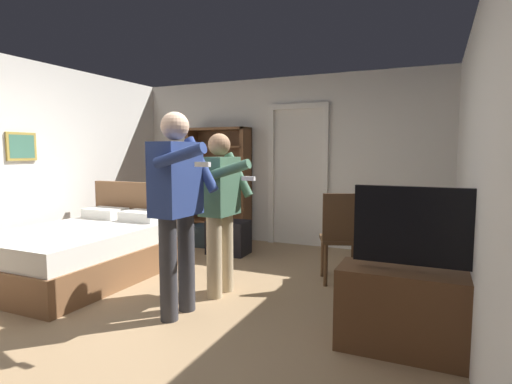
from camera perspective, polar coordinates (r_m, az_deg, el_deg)
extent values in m
plane|color=#997A56|center=(3.88, -12.49, -15.96)|extent=(6.55, 6.55, 0.00)
cube|color=silver|center=(6.31, 3.88, 4.29)|extent=(5.05, 0.12, 2.54)
cube|color=#B2933F|center=(5.64, -30.06, 5.54)|extent=(0.03, 0.38, 0.34)
cube|color=#3D7059|center=(5.63, -29.98, 5.55)|extent=(0.01, 0.32, 0.28)
cube|color=silver|center=(2.91, 29.90, 1.89)|extent=(0.12, 6.20, 2.54)
cube|color=white|center=(6.31, 2.19, 2.08)|extent=(0.08, 0.08, 2.05)
cube|color=white|center=(6.04, 9.70, 1.85)|extent=(0.08, 0.08, 2.05)
cube|color=white|center=(6.18, 5.96, 11.87)|extent=(0.93, 0.08, 0.08)
cube|color=brown|center=(5.02, -23.26, -9.15)|extent=(1.38, 1.98, 0.35)
cube|color=silver|center=(4.96, -23.39, -5.97)|extent=(1.32, 1.92, 0.22)
cube|color=brown|center=(5.63, -16.27, -3.86)|extent=(1.38, 0.08, 1.02)
cube|color=white|center=(5.62, -20.38, -2.76)|extent=(0.50, 0.34, 0.12)
cube|color=white|center=(5.22, -15.60, -3.25)|extent=(0.50, 0.34, 0.12)
cube|color=brown|center=(6.76, -8.91, 1.18)|extent=(0.06, 0.32, 1.79)
cube|color=brown|center=(6.29, -1.42, 0.91)|extent=(0.06, 0.32, 1.79)
cube|color=brown|center=(6.50, -5.38, 8.79)|extent=(1.04, 0.32, 0.04)
cube|color=brown|center=(6.64, -4.67, 1.15)|extent=(1.04, 0.02, 1.79)
cube|color=brown|center=(6.59, -5.26, -4.14)|extent=(0.98, 0.32, 0.03)
cylinder|color=#81CBA7|center=(6.55, -4.79, -3.60)|extent=(0.06, 0.06, 0.10)
cube|color=brown|center=(6.51, -5.30, 1.06)|extent=(0.98, 0.32, 0.03)
cylinder|color=#8AAB3C|center=(6.59, -6.54, 1.78)|extent=(0.08, 0.08, 0.13)
cube|color=brown|center=(6.49, -5.35, 6.33)|extent=(0.98, 0.32, 0.03)
cylinder|color=#B1403C|center=(6.44, -4.51, 6.98)|extent=(0.07, 0.07, 0.12)
cube|color=brown|center=(3.17, 22.12, -15.52)|extent=(1.14, 0.40, 0.59)
cube|color=black|center=(2.99, 22.55, -4.52)|extent=(0.93, 0.05, 0.54)
cube|color=#546FB8|center=(3.02, 22.57, -4.42)|extent=(0.87, 0.01, 0.48)
cylinder|color=#4C331E|center=(4.47, 19.12, -8.71)|extent=(0.08, 0.08, 0.67)
cylinder|color=#4C331E|center=(4.56, 18.99, -12.61)|extent=(0.36, 0.36, 0.03)
cylinder|color=#4C331E|center=(4.40, 19.27, -4.28)|extent=(0.60, 0.60, 0.03)
cube|color=black|center=(4.40, 18.89, -3.92)|extent=(0.35, 0.27, 0.02)
cube|color=black|center=(4.26, 19.05, -2.70)|extent=(0.35, 0.24, 0.09)
cube|color=navy|center=(4.27, 19.05, -2.68)|extent=(0.31, 0.20, 0.07)
cylinder|color=#30432C|center=(4.29, 21.10, -2.84)|extent=(0.06, 0.06, 0.23)
cylinder|color=#30432C|center=(4.27, 21.17, -0.94)|extent=(0.03, 0.03, 0.06)
cylinder|color=#4C331E|center=(4.79, 13.44, -8.94)|extent=(0.04, 0.04, 0.45)
cylinder|color=#4C331E|center=(4.75, 9.34, -8.99)|extent=(0.04, 0.04, 0.45)
cylinder|color=#4C331E|center=(4.47, 14.15, -10.03)|extent=(0.04, 0.04, 0.45)
cylinder|color=#4C331E|center=(4.42, 9.74, -10.11)|extent=(0.04, 0.04, 0.45)
cube|color=#4C331E|center=(4.54, 11.73, -6.52)|extent=(0.54, 0.54, 0.04)
cube|color=#4C331E|center=(4.33, 12.10, -3.50)|extent=(0.41, 0.18, 0.50)
cylinder|color=#333338|center=(3.73, -9.75, -9.67)|extent=(0.15, 0.15, 0.88)
cylinder|color=#333338|center=(3.54, -12.19, -10.55)|extent=(0.15, 0.15, 0.88)
cube|color=navy|center=(3.51, -11.17, 1.81)|extent=(0.28, 0.46, 0.62)
sphere|color=#D8AD8C|center=(3.50, -11.31, 9.05)|extent=(0.24, 0.24, 0.24)
cylinder|color=navy|center=(3.65, -7.69, 3.82)|extent=(0.35, 0.11, 0.50)
cylinder|color=navy|center=(3.16, -10.71, 5.02)|extent=(0.47, 0.11, 0.21)
cube|color=white|center=(3.01, -7.49, 3.86)|extent=(0.12, 0.04, 0.04)
cylinder|color=tan|center=(4.19, -4.25, -8.42)|extent=(0.15, 0.15, 0.80)
cylinder|color=tan|center=(4.01, -5.88, -9.08)|extent=(0.15, 0.15, 0.80)
cube|color=#3F664C|center=(3.99, -5.13, 0.83)|extent=(0.28, 0.40, 0.57)
sphere|color=#936B4C|center=(3.97, -5.18, 6.64)|extent=(0.22, 0.22, 0.22)
cylinder|color=#3F664C|center=(4.12, -2.46, 2.41)|extent=(0.32, 0.11, 0.46)
cylinder|color=#3F664C|center=(3.67, -3.99, 3.05)|extent=(0.46, 0.11, 0.21)
cube|color=white|center=(3.54, -1.07, 1.90)|extent=(0.12, 0.04, 0.04)
cube|color=black|center=(5.70, -3.88, -6.34)|extent=(0.56, 0.39, 0.47)
cube|color=#1E2D38|center=(6.21, -6.53, -6.11)|extent=(0.55, 0.40, 0.31)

